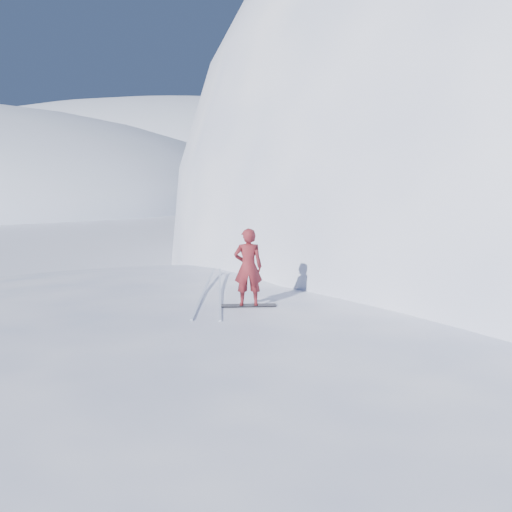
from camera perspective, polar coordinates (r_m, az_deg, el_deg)
The scene contains 8 objects.
ground at distance 12.09m, azimuth -7.18°, elevation -20.58°, with size 400.00×400.00×0.00m, color white.
near_ridge at distance 14.43m, azimuth 0.63°, elevation -15.13°, with size 36.00×28.00×4.80m, color white.
peak_shoulder at distance 31.16m, azimuth 23.29°, elevation -2.10°, with size 28.00×24.00×18.00m, color white.
far_ridge_c at distance 127.60m, azimuth -8.67°, elevation 7.27°, with size 140.00×90.00×36.00m, color white.
wind_bumps at distance 14.01m, azimuth -6.59°, elevation -16.01°, with size 16.00×14.40×1.00m.
snowboard at distance 14.39m, azimuth -0.78°, elevation -4.96°, with size 1.41×0.26×0.02m, color black.
snowboarder at distance 14.17m, azimuth -0.79°, elevation -1.11°, with size 0.71×0.47×1.95m, color maroon.
board_tracks at distance 16.08m, azimuth -4.39°, elevation -3.34°, with size 1.82×5.91×0.04m.
Camera 1 is at (3.41, -9.83, 6.16)m, focal length 40.00 mm.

